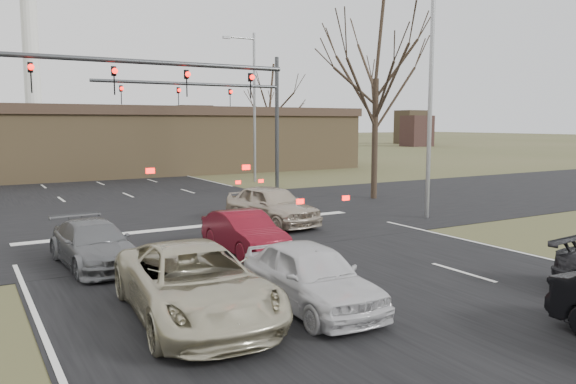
{
  "coord_description": "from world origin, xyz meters",
  "views": [
    {
      "loc": [
        -8.03,
        -7.3,
        4.03
      ],
      "look_at": [
        0.3,
        6.87,
        2.0
      ],
      "focal_mm": 35.0,
      "sensor_mm": 36.0,
      "label": 1
    }
  ],
  "objects_px": {
    "streetlight_right_near": "(428,85)",
    "car_grey_ahead": "(94,244)",
    "car_white_sedan": "(311,276)",
    "car_red_ahead": "(244,232)",
    "mast_arm_far": "(235,106)",
    "streetlight_right_far": "(252,100)",
    "car_silver_ahead": "(272,205)",
    "mast_arm_near": "(51,91)",
    "building": "(106,140)",
    "car_silver_suv": "(195,283)"
  },
  "relations": [
    {
      "from": "streetlight_right_near",
      "to": "car_grey_ahead",
      "type": "height_order",
      "value": "streetlight_right_near"
    },
    {
      "from": "car_white_sedan",
      "to": "car_red_ahead",
      "type": "xyz_separation_m",
      "value": [
        1.07,
        5.5,
        -0.08
      ]
    },
    {
      "from": "mast_arm_far",
      "to": "streetlight_right_far",
      "type": "distance_m",
      "value": 5.12
    },
    {
      "from": "streetlight_right_far",
      "to": "car_silver_ahead",
      "type": "height_order",
      "value": "streetlight_right_far"
    },
    {
      "from": "mast_arm_near",
      "to": "car_grey_ahead",
      "type": "xyz_separation_m",
      "value": [
        0.34,
        -4.15,
        -4.44
      ]
    },
    {
      "from": "building",
      "to": "car_silver_suv",
      "type": "bearing_deg",
      "value": -99.82
    },
    {
      "from": "streetlight_right_far",
      "to": "car_silver_ahead",
      "type": "bearing_deg",
      "value": -114.22
    },
    {
      "from": "car_grey_ahead",
      "to": "car_white_sedan",
      "type": "bearing_deg",
      "value": -65.54
    },
    {
      "from": "car_silver_suv",
      "to": "car_grey_ahead",
      "type": "xyz_separation_m",
      "value": [
        -0.89,
        5.5,
        -0.12
      ]
    },
    {
      "from": "car_red_ahead",
      "to": "car_silver_ahead",
      "type": "bearing_deg",
      "value": 51.69
    },
    {
      "from": "mast_arm_far",
      "to": "car_red_ahead",
      "type": "xyz_separation_m",
      "value": [
        -6.68,
        -14.81,
        -4.37
      ]
    },
    {
      "from": "car_red_ahead",
      "to": "car_silver_ahead",
      "type": "height_order",
      "value": "car_silver_ahead"
    },
    {
      "from": "streetlight_right_near",
      "to": "car_silver_ahead",
      "type": "relative_size",
      "value": 2.16
    },
    {
      "from": "streetlight_right_far",
      "to": "car_silver_ahead",
      "type": "distance_m",
      "value": 17.16
    },
    {
      "from": "streetlight_right_near",
      "to": "car_silver_suv",
      "type": "relative_size",
      "value": 1.84
    },
    {
      "from": "building",
      "to": "car_silver_ahead",
      "type": "relative_size",
      "value": 9.16
    },
    {
      "from": "car_red_ahead",
      "to": "streetlight_right_far",
      "type": "bearing_deg",
      "value": 63.14
    },
    {
      "from": "car_white_sedan",
      "to": "car_grey_ahead",
      "type": "bearing_deg",
      "value": 120.67
    },
    {
      "from": "streetlight_right_near",
      "to": "car_grey_ahead",
      "type": "bearing_deg",
      "value": -175.2
    },
    {
      "from": "building",
      "to": "streetlight_right_far",
      "type": "xyz_separation_m",
      "value": [
        7.32,
        -11.0,
        2.92
      ]
    },
    {
      "from": "car_white_sedan",
      "to": "car_red_ahead",
      "type": "bearing_deg",
      "value": 81.32
    },
    {
      "from": "mast_arm_near",
      "to": "car_white_sedan",
      "type": "xyz_separation_m",
      "value": [
        3.66,
        -10.31,
        -4.35
      ]
    },
    {
      "from": "car_silver_suv",
      "to": "car_white_sedan",
      "type": "height_order",
      "value": "car_silver_suv"
    },
    {
      "from": "building",
      "to": "car_red_ahead",
      "type": "relative_size",
      "value": 10.84
    },
    {
      "from": "mast_arm_far",
      "to": "car_silver_ahead",
      "type": "xyz_separation_m",
      "value": [
        -3.62,
        -11.03,
        -4.23
      ]
    },
    {
      "from": "mast_arm_near",
      "to": "streetlight_right_far",
      "type": "relative_size",
      "value": 1.21
    },
    {
      "from": "mast_arm_far",
      "to": "car_silver_ahead",
      "type": "distance_m",
      "value": 12.35
    },
    {
      "from": "car_silver_suv",
      "to": "car_white_sedan",
      "type": "relative_size",
      "value": 1.28
    },
    {
      "from": "building",
      "to": "mast_arm_near",
      "type": "relative_size",
      "value": 3.5
    },
    {
      "from": "car_grey_ahead",
      "to": "car_silver_ahead",
      "type": "bearing_deg",
      "value": 18.89
    },
    {
      "from": "mast_arm_far",
      "to": "car_grey_ahead",
      "type": "height_order",
      "value": "mast_arm_far"
    },
    {
      "from": "car_silver_suv",
      "to": "mast_arm_far",
      "type": "bearing_deg",
      "value": 67.12
    },
    {
      "from": "mast_arm_far",
      "to": "car_white_sedan",
      "type": "xyz_separation_m",
      "value": [
        -7.76,
        -20.31,
        -4.3
      ]
    },
    {
      "from": "streetlight_right_near",
      "to": "car_red_ahead",
      "type": "xyz_separation_m",
      "value": [
        -9.32,
        -1.81,
        -4.94
      ]
    },
    {
      "from": "streetlight_right_near",
      "to": "streetlight_right_far",
      "type": "bearing_deg",
      "value": 88.32
    },
    {
      "from": "streetlight_right_near",
      "to": "car_silver_suv",
      "type": "distance_m",
      "value": 15.23
    },
    {
      "from": "mast_arm_near",
      "to": "streetlight_right_far",
      "type": "distance_m",
      "value": 20.2
    },
    {
      "from": "building",
      "to": "streetlight_right_near",
      "type": "height_order",
      "value": "streetlight_right_near"
    },
    {
      "from": "car_grey_ahead",
      "to": "car_red_ahead",
      "type": "relative_size",
      "value": 1.11
    },
    {
      "from": "car_grey_ahead",
      "to": "mast_arm_near",
      "type": "bearing_deg",
      "value": 90.85
    },
    {
      "from": "building",
      "to": "mast_arm_far",
      "type": "distance_m",
      "value": 15.75
    },
    {
      "from": "mast_arm_near",
      "to": "mast_arm_far",
      "type": "distance_m",
      "value": 15.17
    },
    {
      "from": "mast_arm_near",
      "to": "streetlight_right_far",
      "type": "bearing_deg",
      "value": 43.89
    },
    {
      "from": "streetlight_right_near",
      "to": "streetlight_right_far",
      "type": "distance_m",
      "value": 17.01
    },
    {
      "from": "mast_arm_near",
      "to": "car_red_ahead",
      "type": "xyz_separation_m",
      "value": [
        4.73,
        -4.81,
        -4.43
      ]
    },
    {
      "from": "streetlight_right_near",
      "to": "streetlight_right_far",
      "type": "xyz_separation_m",
      "value": [
        0.5,
        17.0,
        0.0
      ]
    },
    {
      "from": "streetlight_right_near",
      "to": "mast_arm_near",
      "type": "bearing_deg",
      "value": 167.95
    },
    {
      "from": "mast_arm_far",
      "to": "car_silver_suv",
      "type": "height_order",
      "value": "mast_arm_far"
    },
    {
      "from": "car_red_ahead",
      "to": "mast_arm_near",
      "type": "bearing_deg",
      "value": 135.26
    },
    {
      "from": "mast_arm_far",
      "to": "car_silver_ahead",
      "type": "relative_size",
      "value": 2.4
    }
  ]
}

